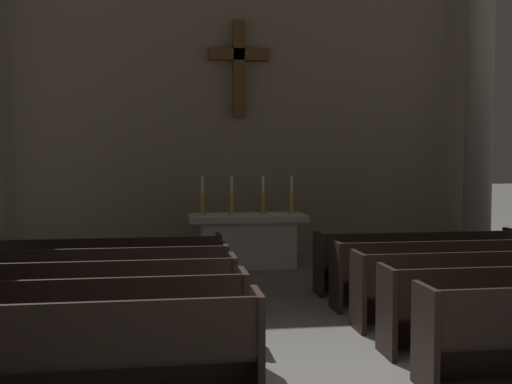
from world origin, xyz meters
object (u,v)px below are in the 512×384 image
at_px(pew_left_row_2, 82,323).
at_px(pew_left_row_5, 109,269).
at_px(column_right_fourth, 479,111).
at_px(candlestick_inner_left, 232,202).
at_px(candlestick_inner_right, 263,202).
at_px(candlestick_outer_left, 203,202).
at_px(pew_right_row_3, 482,287).
at_px(pew_right_row_5, 418,261).
at_px(pew_left_row_3, 94,300).
at_px(pew_right_row_4, 446,273).
at_px(pew_left_row_4, 102,283).
at_px(candlestick_outer_right, 292,201).
at_px(altar, 248,239).
at_px(pew_left_row_1, 66,355).

relative_size(pew_left_row_2, pew_left_row_5, 1.00).
distance_m(column_right_fourth, candlestick_inner_left, 5.63).
bearing_deg(candlestick_inner_right, candlestick_outer_left, 180.00).
height_order(pew_right_row_3, pew_right_row_5, same).
bearing_deg(pew_left_row_5, column_right_fourth, 23.21).
relative_size(pew_left_row_3, column_right_fourth, 0.51).
bearing_deg(pew_right_row_4, column_right_fourth, 57.07).
distance_m(candlestick_outer_left, candlestick_inner_right, 1.15).
xyz_separation_m(pew_left_row_4, pew_right_row_4, (4.67, 0.00, 0.00)).
bearing_deg(candlestick_inner_left, candlestick_outer_right, 0.00).
relative_size(column_right_fourth, candlestick_inner_right, 8.62).
bearing_deg(candlestick_inner_right, pew_right_row_4, -59.48).
bearing_deg(candlestick_outer_left, pew_right_row_5, -38.03).
relative_size(pew_left_row_4, candlestick_inner_left, 4.43).
bearing_deg(pew_left_row_4, pew_right_row_5, 11.63).
bearing_deg(pew_right_row_3, candlestick_outer_left, 125.82).
distance_m(pew_left_row_2, pew_right_row_5, 5.49).
xyz_separation_m(pew_left_row_3, candlestick_inner_left, (2.04, 4.42, 0.77)).
relative_size(candlestick_outer_left, candlestick_inner_right, 1.00).
distance_m(pew_left_row_3, altar, 5.00).
relative_size(pew_right_row_5, candlestick_outer_right, 4.43).
xyz_separation_m(pew_left_row_2, pew_right_row_5, (4.67, 2.88, 0.00)).
relative_size(altar, candlestick_inner_right, 3.02).
bearing_deg(column_right_fourth, pew_left_row_3, -145.35).
bearing_deg(pew_left_row_3, candlestick_outer_left, 71.39).
xyz_separation_m(pew_left_row_1, pew_left_row_2, (0.00, 0.96, 0.00)).
bearing_deg(candlestick_inner_right, altar, 180.00).
distance_m(pew_right_row_3, candlestick_outer_right, 4.72).
relative_size(pew_left_row_3, candlestick_inner_right, 4.43).
relative_size(pew_left_row_3, pew_right_row_4, 1.00).
bearing_deg(pew_left_row_3, pew_left_row_4, 90.00).
xyz_separation_m(pew_left_row_5, candlestick_outer_left, (1.49, 2.49, 0.77)).
distance_m(pew_left_row_4, candlestick_outer_left, 3.84).
relative_size(pew_left_row_4, pew_left_row_5, 1.00).
xyz_separation_m(pew_left_row_3, column_right_fourth, (7.33, 5.07, 2.57)).
xyz_separation_m(column_right_fourth, candlestick_outer_right, (-4.15, -0.65, -1.81)).
distance_m(pew_right_row_5, candlestick_inner_right, 3.31).
xyz_separation_m(pew_left_row_2, pew_right_row_3, (4.67, 0.96, 0.00)).
relative_size(pew_right_row_3, candlestick_inner_left, 4.43).
relative_size(pew_left_row_5, pew_right_row_4, 1.00).
bearing_deg(pew_right_row_3, candlestick_inner_right, 114.76).
xyz_separation_m(pew_left_row_2, pew_right_row_4, (4.67, 1.92, 0.00)).
xyz_separation_m(pew_right_row_4, candlestick_inner_left, (-2.64, 3.45, 0.77)).
height_order(pew_left_row_1, candlestick_inner_left, candlestick_inner_left).
height_order(pew_right_row_3, candlestick_outer_right, candlestick_outer_right).
distance_m(pew_left_row_2, altar, 5.86).
bearing_deg(pew_right_row_3, candlestick_outer_right, 108.61).
bearing_deg(pew_left_row_3, pew_left_row_5, 90.00).
bearing_deg(pew_left_row_1, pew_right_row_3, 22.36).
bearing_deg(altar, pew_left_row_3, -117.89).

